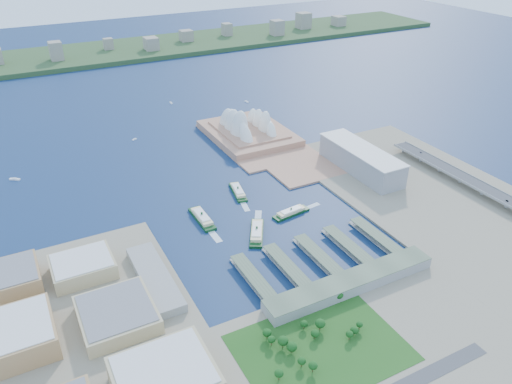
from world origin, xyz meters
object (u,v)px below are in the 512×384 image
opera_house (249,120)px  ferry_a (202,216)px  toaster_building (361,160)px  ferry_b (238,190)px  ferry_c (257,230)px  car_c (421,152)px  car_b (507,201)px  ferry_d (291,211)px

opera_house → ferry_a: size_ratio=2.96×
toaster_building → ferry_b: toaster_building is taller
ferry_a → ferry_c: size_ratio=0.99×
car_c → toaster_building: bearing=172.4°
opera_house → ferry_a: 279.73m
ferry_c → car_b: car_b is taller
toaster_building → opera_house: bearing=114.2°
ferry_b → car_c: 306.90m
ferry_d → ferry_a: bearing=61.2°
toaster_building → car_c: 110.09m
opera_house → car_b: bearing=-63.4°
ferry_d → car_b: 287.23m
ferry_d → car_b: size_ratio=13.87×
ferry_d → car_c: size_ratio=12.49×
ferry_a → ferry_b: ferry_a is taller
ferry_b → ferry_d: bearing=-54.7°
opera_house → car_b: size_ratio=47.04×
ferry_c → car_c: bearing=-139.0°
car_b → opera_house: bearing=116.6°
toaster_building → car_b: bearing=-60.9°
toaster_building → ferry_c: toaster_building is taller
toaster_building → ferry_d: 168.08m
ferry_d → car_b: bearing=-123.7°
toaster_building → ferry_a: bearing=-176.8°
car_c → ferry_d: bearing=-171.0°
ferry_a → car_c: (376.05, 0.39, 9.71)m
toaster_building → car_b: (101.00, -181.79, -5.02)m
ferry_b → car_b: car_b is taller
ferry_a → ferry_c: bearing=-52.6°
ferry_a → ferry_b: bearing=30.0°
opera_house → car_b: (191.00, -381.79, -16.52)m
toaster_building → ferry_a: (-267.05, -14.98, -14.74)m
ferry_a → ferry_b: size_ratio=1.10×
ferry_c → ferry_d: (61.91, 20.34, -0.77)m
opera_house → car_c: (199.00, -214.59, -16.53)m
opera_house → ferry_c: opera_house is taller
car_b → car_c: 167.39m
opera_house → ferry_c: bearing=-115.0°
ferry_d → ferry_b: bearing=16.3°
ferry_b → car_c: (303.91, -41.45, 10.25)m
ferry_a → opera_house: bearing=50.4°
car_c → ferry_a: bearing=-179.9°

